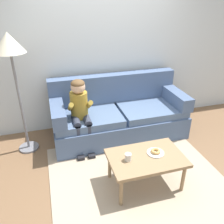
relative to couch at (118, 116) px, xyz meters
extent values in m
plane|color=brown|center=(-0.10, -0.85, -0.35)|extent=(10.00, 10.00, 0.00)
cube|color=silver|center=(-0.10, 0.55, 1.05)|extent=(8.00, 0.10, 2.80)
cube|color=tan|center=(-0.10, -1.10, -0.34)|extent=(2.23, 1.88, 0.01)
cube|color=slate|center=(0.00, -0.05, -0.16)|extent=(2.17, 0.90, 0.38)
cube|color=slate|center=(-0.54, -0.10, 0.09)|extent=(1.04, 0.74, 0.12)
cube|color=slate|center=(0.54, -0.10, 0.09)|extent=(1.04, 0.74, 0.12)
cube|color=slate|center=(0.00, 0.30, 0.39)|extent=(2.17, 0.20, 0.48)
cube|color=slate|center=(-0.98, -0.05, 0.26)|extent=(0.20, 0.90, 0.22)
cube|color=slate|center=(0.98, -0.05, 0.26)|extent=(0.20, 0.90, 0.22)
cube|color=#937551|center=(-0.04, -1.25, 0.07)|extent=(0.91, 0.59, 0.04)
cylinder|color=#937551|center=(-0.44, -1.48, -0.15)|extent=(0.04, 0.04, 0.40)
cylinder|color=#937551|center=(0.35, -1.48, -0.15)|extent=(0.04, 0.04, 0.40)
cylinder|color=#937551|center=(-0.44, -1.01, -0.15)|extent=(0.04, 0.04, 0.40)
cylinder|color=#937551|center=(0.35, -1.01, -0.15)|extent=(0.04, 0.04, 0.40)
cylinder|color=olive|center=(-0.66, -0.13, 0.35)|extent=(0.26, 0.26, 0.40)
sphere|color=#DBAD89|center=(-0.66, -0.15, 0.65)|extent=(0.21, 0.21, 0.21)
ellipsoid|color=brown|center=(-0.66, -0.15, 0.69)|extent=(0.20, 0.20, 0.12)
cylinder|color=#333847|center=(-0.74, -0.28, 0.16)|extent=(0.11, 0.30, 0.11)
cylinder|color=#333847|center=(-0.74, -0.43, -0.07)|extent=(0.09, 0.09, 0.44)
cube|color=black|center=(-0.74, -0.48, -0.32)|extent=(0.10, 0.20, 0.06)
cylinder|color=olive|center=(-0.80, -0.24, 0.39)|extent=(0.07, 0.29, 0.23)
cylinder|color=#333847|center=(-0.58, -0.28, 0.16)|extent=(0.11, 0.30, 0.11)
cylinder|color=#333847|center=(-0.58, -0.43, -0.07)|extent=(0.09, 0.09, 0.44)
cube|color=black|center=(-0.58, -0.48, -0.32)|extent=(0.10, 0.20, 0.06)
cylinder|color=olive|center=(-0.53, -0.24, 0.39)|extent=(0.07, 0.29, 0.23)
cylinder|color=white|center=(0.09, -1.22, 0.09)|extent=(0.21, 0.21, 0.01)
torus|color=tan|center=(0.09, -1.22, 0.12)|extent=(0.17, 0.17, 0.04)
cylinder|color=silver|center=(-0.28, -1.25, 0.13)|extent=(0.08, 0.08, 0.09)
cube|color=#339E56|center=(0.46, -0.89, -0.32)|extent=(0.16, 0.09, 0.05)
cylinder|color=#339E56|center=(0.38, -0.89, -0.32)|extent=(0.06, 0.06, 0.05)
cylinder|color=#339E56|center=(0.55, -0.89, -0.32)|extent=(0.06, 0.06, 0.05)
cylinder|color=slate|center=(-1.48, -0.02, -0.33)|extent=(0.30, 0.30, 0.03)
cylinder|color=slate|center=(-1.48, -0.02, 0.44)|extent=(0.04, 0.04, 1.52)
cone|color=beige|center=(-1.48, -0.02, 1.28)|extent=(0.41, 0.41, 0.26)
camera|label=1|loc=(-1.08, -3.30, 1.86)|focal=37.58mm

